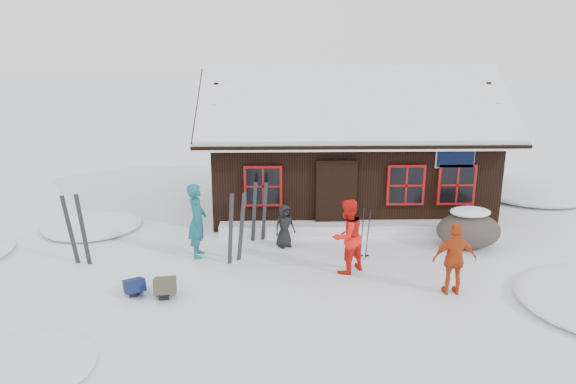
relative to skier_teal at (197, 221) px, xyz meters
name	(u,v)px	position (x,y,z in m)	size (l,w,h in m)	color
ground	(308,268)	(2.70, -0.83, -0.93)	(120.00, 120.00, 0.00)	white
mountain_hut	(347,157)	(4.20, 4.15, 0.64)	(8.90, 6.09, 4.42)	black
snow_drift	(358,228)	(4.20, 1.42, -0.76)	(7.60, 0.60, 0.35)	white
snow_mounds	(365,239)	(4.35, 1.04, -0.93)	(20.60, 13.20, 0.48)	white
skier_teal	(197,221)	(0.00, 0.00, 0.00)	(0.68, 0.45, 1.87)	#165B68
skier_orange_left	(347,236)	(3.57, -1.02, -0.05)	(0.85, 0.67, 1.76)	red
skier_orange_right	(455,259)	(5.70, -2.20, -0.14)	(0.93, 0.39, 1.59)	#C23F13
skier_crouched	(285,226)	(2.16, 0.57, -0.36)	(0.56, 0.36, 1.14)	black
boulder	(469,229)	(6.91, 0.42, -0.45)	(1.65, 1.23, 0.96)	#463F38
ski_pair_left	(236,229)	(0.98, -0.35, -0.10)	(0.49, 0.31, 1.77)	black
ski_pair_mid	(77,231)	(-2.80, -0.41, -0.09)	(0.57, 0.13, 1.80)	black
ski_pair_right	(259,212)	(1.50, 1.05, -0.16)	(0.47, 0.11, 1.66)	black
ski_poles	(365,235)	(4.10, -0.28, -0.30)	(0.24, 0.12, 1.34)	black
backpack_blue	(135,288)	(-1.10, -2.07, -0.80)	(0.38, 0.50, 0.27)	#101B47
backpack_olive	(165,289)	(-0.43, -2.17, -0.77)	(0.45, 0.60, 0.33)	#3E3D2C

